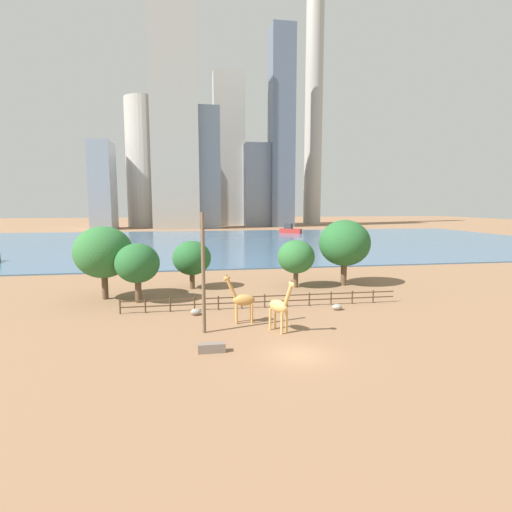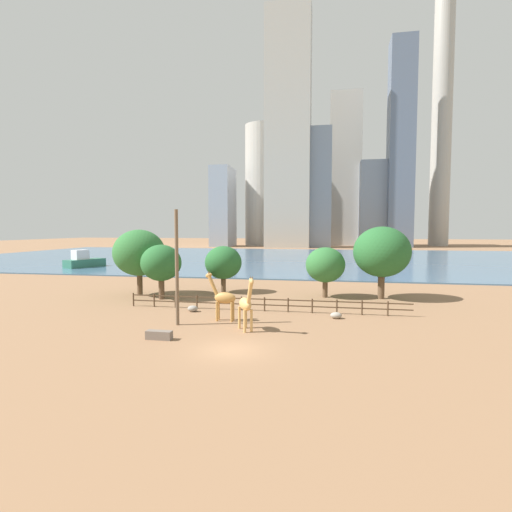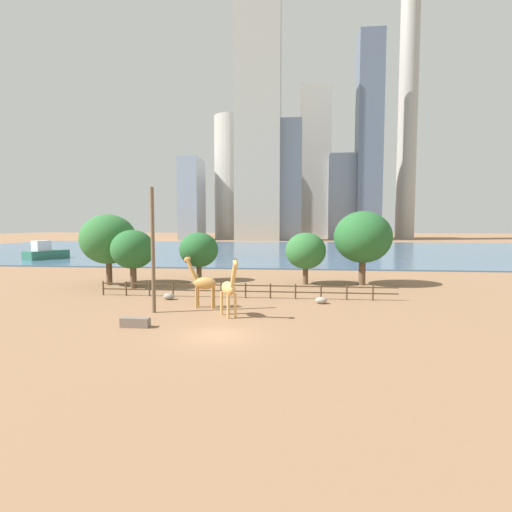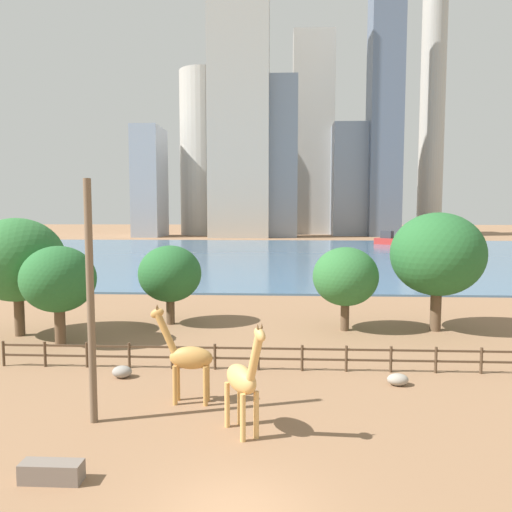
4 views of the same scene
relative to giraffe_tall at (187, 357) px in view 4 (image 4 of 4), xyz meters
name	(u,v)px [view 4 (image 4 of 4)]	position (x,y,z in m)	size (l,w,h in m)	color
ground_plane	(275,254)	(2.66, 72.40, -1.92)	(400.00, 400.00, 0.00)	#8C6647
harbor_water	(275,255)	(2.66, 69.40, -1.82)	(180.00, 86.00, 0.20)	#476B8C
giraffe_tall	(187,357)	(0.00, 0.00, 0.00)	(2.63, 0.76, 4.10)	#C18C47
giraffe_companion	(243,380)	(2.51, -2.79, 0.07)	(1.81, 2.56, 4.26)	tan
utility_pole	(91,303)	(-3.18, -2.05, 2.62)	(0.28, 0.28, 9.09)	brown
boulder_near_fence	(398,379)	(9.16, 2.54, -1.65)	(0.96, 0.72, 0.54)	gray
boulder_by_pole	(122,372)	(-3.73, 2.95, -1.64)	(0.94, 0.75, 0.57)	gray
feeding_trough	(52,472)	(-2.86, -6.20, -1.62)	(1.80, 0.60, 0.60)	#72665B
enclosure_fence	(248,355)	(2.22, 4.40, -1.16)	(26.12, 0.14, 1.30)	#4C3826
tree_left_large	(345,277)	(8.07, 13.00, 1.67)	(4.31, 4.31, 5.55)	brown
tree_center_broad	(437,255)	(14.05, 13.22, 3.15)	(6.06, 6.06, 7.83)	brown
tree_right_tall	(17,260)	(-12.78, 10.54, 2.92)	(5.84, 5.84, 7.49)	brown
tree_left_small	(58,280)	(-9.24, 8.54, 1.98)	(4.33, 4.33, 5.88)	brown
tree_right_small	(170,274)	(-3.92, 14.25, 1.62)	(4.37, 4.37, 5.53)	brown
boat_ferry	(390,240)	(28.91, 96.81, -0.66)	(7.28, 6.27, 3.14)	#B22D28
skyline_tower_needle	(283,159)	(4.27, 133.32, 21.81)	(8.39, 11.92, 47.47)	gray
skyline_block_central	(313,135)	(14.44, 153.26, 31.84)	(13.79, 8.63, 67.53)	#B7B2A8
skyline_tower_glass	(150,182)	(-37.06, 134.38, 14.86)	(8.10, 15.54, 33.55)	#939EAD
skyline_block_left	(351,180)	(26.17, 144.20, 15.89)	(12.14, 12.01, 35.62)	gray
skyline_block_right	(239,77)	(-8.83, 129.44, 45.03)	(17.84, 10.06, 93.89)	#ADA89E
skyline_tower_short	(205,154)	(-21.73, 146.63, 24.77)	(16.15, 16.15, 53.37)	#ADA89E
skyline_block_wide	(433,76)	(54.63, 155.19, 51.38)	(8.23, 8.23, 106.59)	#ADA89E
skyline_tower_far	(385,103)	(35.65, 139.91, 39.46)	(9.82, 10.91, 82.76)	slate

